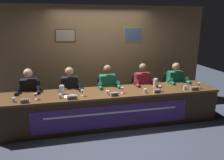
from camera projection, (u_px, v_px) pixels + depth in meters
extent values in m
plane|color=#383D4C|center=(112.00, 122.00, 4.84)|extent=(12.00, 12.00, 0.00)
cube|color=#937047|center=(100.00, 56.00, 5.84)|extent=(5.85, 0.12, 2.60)
cube|color=#4C3319|center=(65.00, 36.00, 5.45)|extent=(0.50, 0.02, 0.32)
cube|color=tan|center=(65.00, 36.00, 5.43)|extent=(0.46, 0.01, 0.28)
cube|color=tan|center=(133.00, 35.00, 5.83)|extent=(0.52, 0.02, 0.39)
cube|color=slate|center=(134.00, 35.00, 5.82)|extent=(0.48, 0.01, 0.35)
cube|color=brown|center=(112.00, 92.00, 4.66)|extent=(4.65, 0.84, 0.05)
cube|color=#342112|center=(116.00, 116.00, 4.38)|extent=(4.59, 0.04, 0.69)
cube|color=#342112|center=(0.00, 118.00, 4.27)|extent=(0.08, 0.76, 0.69)
cube|color=#342112|center=(203.00, 100.00, 5.24)|extent=(0.08, 0.76, 0.69)
cube|color=#4C2D7A|center=(113.00, 116.00, 4.34)|extent=(3.19, 0.01, 0.46)
cube|color=white|center=(113.00, 113.00, 4.32)|extent=(2.71, 0.00, 0.04)
cylinder|color=black|center=(33.00, 120.00, 4.96)|extent=(0.44, 0.44, 0.02)
cylinder|color=black|center=(32.00, 111.00, 4.91)|extent=(0.05, 0.05, 0.39)
cube|color=#232328|center=(31.00, 102.00, 4.85)|extent=(0.44, 0.44, 0.03)
cube|color=#232328|center=(31.00, 90.00, 4.98)|extent=(0.40, 0.05, 0.44)
cylinder|color=black|center=(25.00, 118.00, 4.55)|extent=(0.10, 0.10, 0.45)
cylinder|color=black|center=(35.00, 117.00, 4.60)|extent=(0.10, 0.10, 0.45)
cylinder|color=black|center=(25.00, 103.00, 4.62)|extent=(0.13, 0.34, 0.13)
cylinder|color=black|center=(35.00, 102.00, 4.67)|extent=(0.13, 0.34, 0.13)
cube|color=black|center=(30.00, 90.00, 4.74)|extent=(0.36, 0.20, 0.48)
sphere|color=beige|center=(28.00, 73.00, 4.63)|extent=(0.19, 0.19, 0.19)
sphere|color=gray|center=(28.00, 72.00, 4.64)|extent=(0.17, 0.17, 0.17)
cylinder|color=black|center=(19.00, 91.00, 4.60)|extent=(0.09, 0.30, 0.25)
cylinder|color=black|center=(39.00, 90.00, 4.69)|extent=(0.09, 0.30, 0.25)
cylinder|color=black|center=(17.00, 93.00, 4.45)|extent=(0.07, 0.24, 0.07)
cylinder|color=black|center=(39.00, 91.00, 4.54)|extent=(0.07, 0.24, 0.07)
cube|color=white|center=(24.00, 101.00, 3.96)|extent=(0.16, 0.03, 0.08)
cube|color=white|center=(25.00, 100.00, 3.99)|extent=(0.16, 0.03, 0.08)
cube|color=black|center=(24.00, 101.00, 3.96)|extent=(0.11, 0.01, 0.01)
cylinder|color=white|center=(36.00, 99.00, 4.17)|extent=(0.06, 0.06, 0.00)
cylinder|color=white|center=(36.00, 98.00, 4.16)|extent=(0.01, 0.01, 0.05)
cone|color=white|center=(36.00, 95.00, 4.14)|extent=(0.06, 0.06, 0.06)
cylinder|color=#B21E2D|center=(36.00, 95.00, 4.14)|extent=(0.04, 0.04, 0.04)
cylinder|color=silver|center=(14.00, 100.00, 4.01)|extent=(0.06, 0.06, 0.08)
cylinder|color=silver|center=(14.00, 101.00, 4.01)|extent=(0.05, 0.05, 0.05)
cylinder|color=black|center=(72.00, 116.00, 5.15)|extent=(0.44, 0.44, 0.02)
cylinder|color=black|center=(71.00, 108.00, 5.09)|extent=(0.05, 0.05, 0.39)
cube|color=#232328|center=(71.00, 99.00, 5.04)|extent=(0.44, 0.44, 0.03)
cube|color=#232328|center=(70.00, 87.00, 5.16)|extent=(0.40, 0.05, 0.44)
cylinder|color=black|center=(67.00, 114.00, 4.74)|extent=(0.10, 0.10, 0.45)
cylinder|color=black|center=(76.00, 113.00, 4.78)|extent=(0.10, 0.10, 0.45)
cylinder|color=black|center=(66.00, 100.00, 4.81)|extent=(0.13, 0.34, 0.13)
cylinder|color=black|center=(75.00, 99.00, 4.85)|extent=(0.13, 0.34, 0.13)
cube|color=black|center=(70.00, 87.00, 4.93)|extent=(0.36, 0.20, 0.48)
sphere|color=tan|center=(69.00, 71.00, 4.81)|extent=(0.19, 0.19, 0.19)
sphere|color=#593819|center=(69.00, 71.00, 4.82)|extent=(0.17, 0.17, 0.17)
cylinder|color=black|center=(61.00, 88.00, 4.79)|extent=(0.09, 0.30, 0.25)
cylinder|color=black|center=(80.00, 87.00, 4.88)|extent=(0.09, 0.30, 0.25)
cylinder|color=black|center=(61.00, 90.00, 4.63)|extent=(0.07, 0.24, 0.07)
cylinder|color=black|center=(80.00, 89.00, 4.72)|extent=(0.07, 0.24, 0.07)
cube|color=white|center=(72.00, 98.00, 4.14)|extent=(0.20, 0.03, 0.08)
cube|color=white|center=(72.00, 97.00, 4.17)|extent=(0.20, 0.03, 0.08)
cube|color=black|center=(72.00, 98.00, 4.14)|extent=(0.14, 0.01, 0.01)
cylinder|color=white|center=(82.00, 96.00, 4.36)|extent=(0.06, 0.06, 0.00)
cylinder|color=white|center=(82.00, 94.00, 4.35)|extent=(0.01, 0.01, 0.05)
cone|color=white|center=(82.00, 92.00, 4.34)|extent=(0.06, 0.06, 0.06)
cylinder|color=yellow|center=(82.00, 92.00, 4.34)|extent=(0.04, 0.04, 0.04)
cylinder|color=silver|center=(60.00, 96.00, 4.22)|extent=(0.06, 0.06, 0.08)
cylinder|color=silver|center=(60.00, 97.00, 4.22)|extent=(0.05, 0.05, 0.05)
cylinder|color=black|center=(107.00, 113.00, 5.33)|extent=(0.44, 0.44, 0.02)
cylinder|color=black|center=(107.00, 105.00, 5.28)|extent=(0.05, 0.05, 0.39)
cube|color=#232328|center=(107.00, 97.00, 5.22)|extent=(0.44, 0.44, 0.03)
cube|color=#232328|center=(106.00, 85.00, 5.35)|extent=(0.40, 0.05, 0.44)
cylinder|color=black|center=(106.00, 111.00, 4.93)|extent=(0.10, 0.10, 0.45)
cylinder|color=black|center=(115.00, 110.00, 4.97)|extent=(0.10, 0.10, 0.45)
cylinder|color=black|center=(105.00, 97.00, 5.00)|extent=(0.13, 0.34, 0.13)
cylinder|color=black|center=(113.00, 96.00, 5.04)|extent=(0.13, 0.34, 0.13)
cube|color=#196047|center=(107.00, 85.00, 5.12)|extent=(0.36, 0.20, 0.48)
sphere|color=brown|center=(107.00, 70.00, 5.00)|extent=(0.19, 0.19, 0.19)
sphere|color=gray|center=(107.00, 69.00, 5.01)|extent=(0.17, 0.17, 0.17)
cylinder|color=#196047|center=(99.00, 86.00, 4.97)|extent=(0.09, 0.30, 0.25)
cylinder|color=#196047|center=(117.00, 85.00, 5.06)|extent=(0.09, 0.30, 0.25)
cylinder|color=#196047|center=(101.00, 87.00, 4.82)|extent=(0.07, 0.24, 0.07)
cylinder|color=#196047|center=(119.00, 86.00, 4.91)|extent=(0.07, 0.24, 0.07)
cube|color=white|center=(115.00, 94.00, 4.33)|extent=(0.16, 0.03, 0.08)
cube|color=white|center=(114.00, 94.00, 4.36)|extent=(0.16, 0.03, 0.08)
cube|color=black|center=(115.00, 94.00, 4.33)|extent=(0.11, 0.01, 0.01)
cylinder|color=white|center=(122.00, 93.00, 4.54)|extent=(0.06, 0.06, 0.00)
cylinder|color=white|center=(122.00, 92.00, 4.53)|extent=(0.01, 0.01, 0.05)
cone|color=white|center=(122.00, 89.00, 4.51)|extent=(0.06, 0.06, 0.06)
cylinder|color=orange|center=(122.00, 89.00, 4.51)|extent=(0.04, 0.04, 0.04)
cylinder|color=silver|center=(108.00, 93.00, 4.42)|extent=(0.06, 0.06, 0.08)
cylinder|color=silver|center=(108.00, 93.00, 4.43)|extent=(0.05, 0.05, 0.05)
cylinder|color=black|center=(141.00, 110.00, 5.52)|extent=(0.44, 0.44, 0.02)
cylinder|color=black|center=(141.00, 102.00, 5.46)|extent=(0.05, 0.05, 0.39)
cube|color=#232328|center=(141.00, 94.00, 5.41)|extent=(0.44, 0.44, 0.03)
cube|color=#232328|center=(139.00, 83.00, 5.54)|extent=(0.40, 0.05, 0.44)
cylinder|color=black|center=(142.00, 107.00, 5.11)|extent=(0.10, 0.10, 0.45)
cylinder|color=black|center=(150.00, 107.00, 5.15)|extent=(0.10, 0.10, 0.45)
cylinder|color=black|center=(140.00, 94.00, 5.18)|extent=(0.13, 0.34, 0.13)
cylinder|color=black|center=(148.00, 94.00, 5.23)|extent=(0.13, 0.34, 0.13)
cube|color=maroon|center=(142.00, 83.00, 5.30)|extent=(0.36, 0.20, 0.48)
sphere|color=brown|center=(143.00, 68.00, 5.19)|extent=(0.19, 0.19, 0.19)
sphere|color=gray|center=(143.00, 67.00, 5.20)|extent=(0.17, 0.17, 0.17)
cylinder|color=maroon|center=(135.00, 83.00, 5.16)|extent=(0.09, 0.30, 0.25)
cylinder|color=maroon|center=(152.00, 82.00, 5.25)|extent=(0.09, 0.30, 0.25)
cylinder|color=maroon|center=(138.00, 85.00, 5.01)|extent=(0.07, 0.24, 0.07)
cylinder|color=maroon|center=(154.00, 84.00, 5.09)|extent=(0.07, 0.24, 0.07)
cube|color=white|center=(157.00, 91.00, 4.53)|extent=(0.15, 0.03, 0.08)
cube|color=white|center=(157.00, 91.00, 4.56)|extent=(0.15, 0.03, 0.08)
cube|color=black|center=(158.00, 91.00, 4.53)|extent=(0.11, 0.01, 0.01)
cylinder|color=white|center=(159.00, 91.00, 4.65)|extent=(0.06, 0.06, 0.00)
cylinder|color=white|center=(159.00, 90.00, 4.64)|extent=(0.01, 0.01, 0.05)
cone|color=white|center=(160.00, 87.00, 4.62)|extent=(0.06, 0.06, 0.06)
cylinder|color=#B21E2D|center=(160.00, 88.00, 4.63)|extent=(0.04, 0.04, 0.04)
cylinder|color=silver|center=(145.00, 91.00, 4.54)|extent=(0.06, 0.06, 0.08)
cylinder|color=silver|center=(145.00, 92.00, 4.55)|extent=(0.05, 0.05, 0.05)
cylinder|color=black|center=(172.00, 107.00, 5.70)|extent=(0.44, 0.44, 0.02)
cylinder|color=black|center=(172.00, 99.00, 5.65)|extent=(0.05, 0.05, 0.39)
cube|color=#232328|center=(173.00, 92.00, 5.59)|extent=(0.44, 0.44, 0.03)
cube|color=#232328|center=(170.00, 81.00, 5.72)|extent=(0.40, 0.05, 0.44)
cylinder|color=black|center=(176.00, 104.00, 5.30)|extent=(0.10, 0.10, 0.45)
cylinder|color=black|center=(183.00, 104.00, 5.34)|extent=(0.10, 0.10, 0.45)
cylinder|color=black|center=(174.00, 92.00, 5.37)|extent=(0.13, 0.34, 0.13)
cylinder|color=black|center=(181.00, 91.00, 5.41)|extent=(0.13, 0.34, 0.13)
cube|color=#196047|center=(175.00, 81.00, 5.49)|extent=(0.36, 0.20, 0.48)
sphere|color=tan|center=(176.00, 66.00, 5.37)|extent=(0.19, 0.19, 0.19)
sphere|color=black|center=(176.00, 66.00, 5.38)|extent=(0.17, 0.17, 0.17)
cylinder|color=#196047|center=(169.00, 81.00, 5.34)|extent=(0.09, 0.30, 0.25)
cylinder|color=#196047|center=(184.00, 80.00, 5.43)|extent=(0.09, 0.30, 0.25)
cylinder|color=#196047|center=(172.00, 83.00, 5.19)|extent=(0.07, 0.24, 0.07)
cylinder|color=#196047|center=(188.00, 82.00, 5.28)|extent=(0.07, 0.24, 0.07)
cube|color=white|center=(195.00, 89.00, 4.70)|extent=(0.19, 0.03, 0.08)
cube|color=white|center=(194.00, 88.00, 4.74)|extent=(0.19, 0.03, 0.08)
cube|color=black|center=(195.00, 89.00, 4.70)|extent=(0.13, 0.01, 0.01)
cylinder|color=white|center=(198.00, 88.00, 4.88)|extent=(0.06, 0.06, 0.00)
cylinder|color=white|center=(199.00, 87.00, 4.87)|extent=(0.01, 0.01, 0.05)
cone|color=white|center=(199.00, 84.00, 4.85)|extent=(0.06, 0.06, 0.06)
cylinder|color=#B21E2D|center=(199.00, 84.00, 4.86)|extent=(0.04, 0.04, 0.04)
cylinder|color=silver|center=(185.00, 88.00, 4.76)|extent=(0.06, 0.06, 0.08)
cylinder|color=silver|center=(185.00, 88.00, 4.77)|extent=(0.05, 0.05, 0.05)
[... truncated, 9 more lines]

